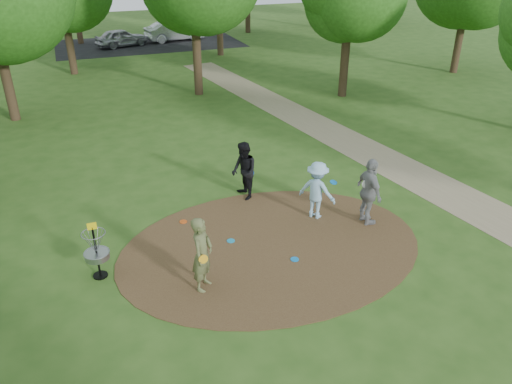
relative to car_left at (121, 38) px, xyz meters
name	(u,v)px	position (x,y,z in m)	size (l,w,h in m)	color
ground	(272,247)	(0.14, -29.50, -0.66)	(100.00, 100.00, 0.00)	#2D5119
dirt_clearing	(272,246)	(0.14, -29.50, -0.65)	(8.40, 8.40, 0.02)	#47301C
footpath	(422,180)	(6.64, -27.50, -0.66)	(2.00, 40.00, 0.01)	#8C7A5B
parking_lot	(149,44)	(2.14, 0.50, -0.66)	(14.00, 8.00, 0.01)	black
player_observer_with_disc	(202,254)	(-2.06, -30.55, 0.29)	(0.79, 0.83, 1.91)	#5E643A
player_throwing_with_disc	(317,190)	(2.00, -28.46, 0.23)	(1.33, 1.31, 1.78)	#9AC8E6
player_walking_with_disc	(244,171)	(0.41, -26.52, 0.28)	(0.75, 0.94, 1.88)	black
player_waiting_with_disc	(369,192)	(3.23, -29.32, 0.36)	(0.55, 1.22, 2.04)	gray
disc_ground_cyan	(231,241)	(-0.83, -28.87, -0.63)	(0.22, 0.22, 0.02)	#178DBB
disc_ground_blue	(295,259)	(0.45, -30.31, -0.63)	(0.22, 0.22, 0.02)	#0C78D0
disc_ground_red	(183,222)	(-1.81, -27.38, -0.63)	(0.22, 0.22, 0.02)	#D84F15
car_left	(121,38)	(0.00, 0.00, 0.00)	(1.57, 3.89, 1.33)	#9B9DA2
car_right	(175,31)	(4.30, 0.86, 0.10)	(1.63, 4.66, 1.54)	#B4B9BD
disc_golf_basket	(95,247)	(-4.36, -29.20, 0.21)	(0.63, 0.63, 1.54)	black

